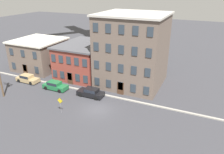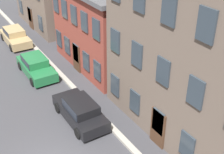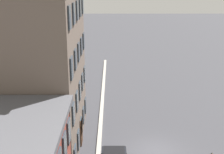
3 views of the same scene
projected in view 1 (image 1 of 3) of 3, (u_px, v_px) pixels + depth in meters
name	position (u px, v px, depth m)	size (l,w,h in m)	color
ground_plane	(97.00, 110.00, 31.98)	(200.00, 200.00, 0.00)	#38383D
kerb_strip	(110.00, 96.00, 35.72)	(56.00, 0.36, 0.16)	#9E998E
apartment_corner	(40.00, 54.00, 47.08)	(9.62, 9.53, 6.30)	#66564C
apartment_midblock	(85.00, 59.00, 43.61)	(8.81, 11.20, 6.39)	brown
apartment_far	(132.00, 50.00, 38.52)	(11.44, 11.05, 12.61)	#66564C
car_tan	(27.00, 78.00, 40.89)	(4.40, 1.92, 1.43)	tan
car_green	(55.00, 85.00, 38.00)	(4.40, 1.92, 1.43)	#1E6638
car_black	(91.00, 92.00, 35.56)	(4.40, 1.92, 1.43)	black
caution_sign	(60.00, 103.00, 30.58)	(0.95, 0.08, 2.43)	slate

